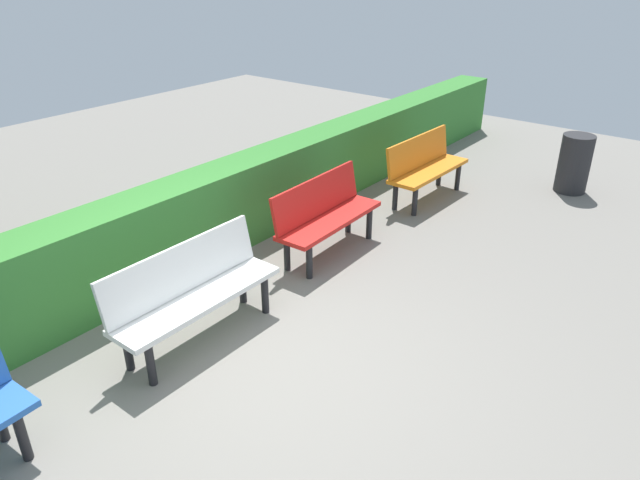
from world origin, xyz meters
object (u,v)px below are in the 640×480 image
object	(u,v)px
bench_red	(325,213)
bench_orange	(425,165)
trash_bin	(574,164)
bench_white	(192,289)

from	to	relation	value
bench_red	bench_orange	bearing A→B (deg)	175.96
bench_orange	trash_bin	world-z (taller)	bench_orange
bench_orange	bench_white	xyz separation A→B (m)	(4.10, 0.01, 0.00)
bench_red	bench_white	size ratio (longest dim) A/B	0.92
bench_red	trash_bin	distance (m)	3.98
bench_white	trash_bin	distance (m)	5.83
bench_orange	bench_red	world-z (taller)	same
trash_bin	bench_red	bearing A→B (deg)	-23.91
bench_orange	trash_bin	bearing A→B (deg)	136.73
bench_white	bench_red	bearing A→B (deg)	-177.22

